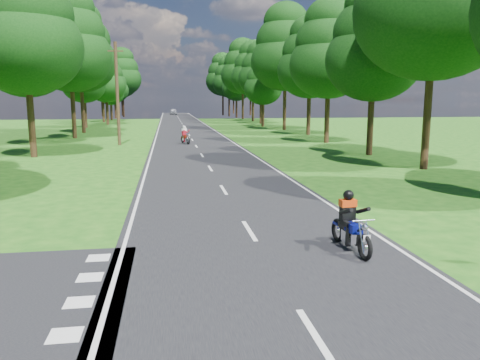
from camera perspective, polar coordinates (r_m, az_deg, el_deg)
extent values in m
plane|color=#195312|center=(11.12, 2.94, -9.09)|extent=(160.00, 160.00, 0.00)
cube|color=black|center=(60.44, -6.74, 6.31)|extent=(7.00, 140.00, 0.02)
cube|color=silver|center=(7.55, 9.42, -18.56)|extent=(0.12, 2.00, 0.01)
cube|color=silver|center=(12.99, 1.14, -6.18)|extent=(0.12, 2.00, 0.01)
cube|color=silver|center=(18.77, -2.01, -1.19)|extent=(0.12, 2.00, 0.01)
cube|color=silver|center=(24.65, -3.65, 1.43)|extent=(0.12, 2.00, 0.01)
cube|color=silver|center=(30.58, -4.67, 3.04)|extent=(0.12, 2.00, 0.01)
cube|color=silver|center=(36.54, -5.35, 4.13)|extent=(0.12, 2.00, 0.01)
cube|color=silver|center=(42.50, -5.85, 4.91)|extent=(0.12, 2.00, 0.01)
cube|color=silver|center=(48.48, -6.22, 5.49)|extent=(0.12, 2.00, 0.01)
cube|color=silver|center=(54.46, -6.51, 5.95)|extent=(0.12, 2.00, 0.01)
cube|color=silver|center=(60.44, -6.74, 6.32)|extent=(0.12, 2.00, 0.01)
cube|color=silver|center=(66.43, -6.94, 6.62)|extent=(0.12, 2.00, 0.01)
cube|color=silver|center=(72.42, -7.10, 6.87)|extent=(0.12, 2.00, 0.01)
cube|color=silver|center=(78.41, -7.23, 7.09)|extent=(0.12, 2.00, 0.01)
cube|color=silver|center=(84.40, -7.35, 7.27)|extent=(0.12, 2.00, 0.01)
cube|color=silver|center=(90.39, -7.45, 7.43)|extent=(0.12, 2.00, 0.01)
cube|color=silver|center=(96.39, -7.54, 7.57)|extent=(0.12, 2.00, 0.01)
cube|color=silver|center=(102.38, -7.62, 7.69)|extent=(0.12, 2.00, 0.01)
cube|color=silver|center=(108.38, -7.69, 7.80)|extent=(0.12, 2.00, 0.01)
cube|color=silver|center=(114.37, -7.75, 7.90)|extent=(0.12, 2.00, 0.01)
cube|color=silver|center=(120.37, -7.81, 7.98)|extent=(0.12, 2.00, 0.01)
cube|color=silver|center=(126.37, -7.86, 8.06)|extent=(0.12, 2.00, 0.01)
cube|color=silver|center=(60.41, -9.89, 6.24)|extent=(0.10, 140.00, 0.01)
cube|color=silver|center=(60.65, -3.61, 6.38)|extent=(0.10, 140.00, 0.01)
cube|color=silver|center=(8.03, -20.56, -17.28)|extent=(0.50, 0.50, 0.01)
cube|color=silver|center=(9.09, -19.00, -13.90)|extent=(0.50, 0.50, 0.01)
cube|color=silver|center=(10.19, -17.81, -11.22)|extent=(0.50, 0.50, 0.01)
cube|color=silver|center=(11.30, -16.87, -9.06)|extent=(0.50, 0.50, 0.01)
cylinder|color=black|center=(32.22, -24.04, 6.02)|extent=(0.40, 0.40, 3.91)
ellipsoid|color=black|center=(32.33, -24.65, 14.56)|extent=(6.85, 6.85, 5.82)
ellipsoid|color=black|center=(32.58, -24.90, 17.89)|extent=(5.87, 5.87, 4.99)
cylinder|color=black|center=(40.96, -24.18, 6.55)|extent=(0.40, 0.40, 3.79)
ellipsoid|color=black|center=(41.03, -24.65, 13.06)|extent=(6.64, 6.64, 5.64)
ellipsoid|color=black|center=(41.21, -24.84, 15.62)|extent=(5.69, 5.69, 4.84)
ellipsoid|color=black|center=(41.47, -25.03, 18.15)|extent=(4.27, 4.27, 3.63)
cylinder|color=black|center=(46.73, -19.62, 7.45)|extent=(0.40, 0.40, 4.32)
ellipsoid|color=black|center=(46.87, -20.00, 13.95)|extent=(7.56, 7.56, 6.42)
ellipsoid|color=black|center=(47.09, -20.16, 16.50)|extent=(6.48, 6.48, 5.51)
ellipsoid|color=black|center=(47.40, -20.32, 19.02)|extent=(4.86, 4.86, 4.13)
cylinder|color=black|center=(54.18, -18.61, 7.80)|extent=(0.40, 0.40, 4.40)
ellipsoid|color=black|center=(54.31, -18.93, 13.52)|extent=(7.71, 7.71, 6.55)
ellipsoid|color=black|center=(54.52, -19.06, 15.76)|extent=(6.60, 6.60, 5.61)
ellipsoid|color=black|center=(54.80, -19.19, 17.99)|extent=(4.95, 4.95, 4.21)
cylinder|color=black|center=(63.97, -18.33, 7.50)|extent=(0.40, 0.40, 3.20)
ellipsoid|color=black|center=(63.97, -18.52, 11.02)|extent=(5.60, 5.60, 4.76)
ellipsoid|color=black|center=(64.03, -18.59, 12.42)|extent=(4.80, 4.80, 4.08)
ellipsoid|color=black|center=(64.14, -18.67, 13.81)|extent=(3.60, 3.60, 3.06)
cylinder|color=black|center=(71.00, -15.86, 7.81)|extent=(0.40, 0.40, 3.22)
ellipsoid|color=black|center=(71.00, -16.01, 11.00)|extent=(5.64, 5.64, 4.79)
ellipsoid|color=black|center=(71.06, -16.07, 12.27)|extent=(4.83, 4.83, 4.11)
ellipsoid|color=black|center=(71.16, -16.13, 13.53)|extent=(3.62, 3.62, 3.08)
cylinder|color=black|center=(78.89, -16.31, 8.09)|extent=(0.40, 0.40, 3.61)
ellipsoid|color=black|center=(78.91, -16.47, 11.31)|extent=(6.31, 6.31, 5.37)
ellipsoid|color=black|center=(78.99, -16.53, 12.58)|extent=(5.41, 5.41, 4.60)
ellipsoid|color=black|center=(79.11, -16.59, 13.85)|extent=(4.06, 4.06, 3.45)
cylinder|color=black|center=(86.62, -15.40, 7.93)|extent=(0.40, 0.40, 2.67)
ellipsoid|color=black|center=(86.60, -15.50, 10.10)|extent=(4.67, 4.67, 3.97)
ellipsoid|color=black|center=(86.62, -15.54, 10.96)|extent=(4.00, 4.00, 3.40)
ellipsoid|color=black|center=(86.67, -15.58, 11.82)|extent=(3.00, 3.00, 2.55)
cylinder|color=black|center=(95.75, -14.93, 8.22)|extent=(0.40, 0.40, 3.09)
ellipsoid|color=black|center=(95.74, -15.03, 10.49)|extent=(5.40, 5.40, 4.59)
ellipsoid|color=black|center=(95.78, -15.07, 11.39)|extent=(4.63, 4.63, 3.93)
ellipsoid|color=black|center=(95.84, -15.11, 12.29)|extent=(3.47, 3.47, 2.95)
cylinder|color=black|center=(102.13, -14.03, 8.73)|extent=(0.40, 0.40, 4.48)
ellipsoid|color=black|center=(102.20, -14.16, 11.82)|extent=(7.84, 7.84, 6.66)
ellipsoid|color=black|center=(102.31, -14.21, 13.04)|extent=(6.72, 6.72, 5.71)
ellipsoid|color=black|center=(102.47, -14.26, 14.25)|extent=(5.04, 5.04, 4.28)
cylinder|color=black|center=(111.16, -14.15, 8.68)|extent=(0.40, 0.40, 4.09)
ellipsoid|color=black|center=(111.21, -14.26, 11.28)|extent=(7.16, 7.16, 6.09)
ellipsoid|color=black|center=(111.29, -14.31, 12.31)|extent=(6.14, 6.14, 5.22)
ellipsoid|color=black|center=(111.40, -14.35, 13.33)|extent=(4.61, 4.61, 3.92)
cylinder|color=black|center=(26.13, 21.78, 6.20)|extent=(0.40, 0.40, 4.56)
ellipsoid|color=black|center=(26.45, 22.59, 18.42)|extent=(7.98, 7.98, 6.78)
cylinder|color=black|center=(31.86, 15.59, 6.10)|extent=(0.40, 0.40, 3.49)
ellipsoid|color=black|center=(31.90, 15.95, 13.83)|extent=(6.12, 6.12, 5.20)
ellipsoid|color=black|center=(32.08, 16.10, 16.86)|extent=(5.24, 5.24, 4.46)
ellipsoid|color=black|center=(32.34, 16.25, 19.85)|extent=(3.93, 3.93, 3.34)
cylinder|color=black|center=(40.16, 10.55, 7.12)|extent=(0.40, 0.40, 3.69)
ellipsoid|color=black|center=(40.22, 10.76, 13.60)|extent=(6.46, 6.46, 5.49)
ellipsoid|color=black|center=(40.38, 10.84, 16.14)|extent=(5.54, 5.54, 4.71)
ellipsoid|color=black|center=(40.62, 10.93, 18.67)|extent=(4.15, 4.15, 3.53)
cylinder|color=black|center=(48.89, 8.36, 7.65)|extent=(0.40, 0.40, 3.74)
ellipsoid|color=black|center=(48.95, 8.49, 13.05)|extent=(6.55, 6.55, 5.57)
ellipsoid|color=black|center=(49.09, 8.55, 15.18)|extent=(5.62, 5.62, 4.77)
ellipsoid|color=black|center=(49.30, 8.61, 17.29)|extent=(4.21, 4.21, 3.58)
cylinder|color=black|center=(56.75, 5.45, 8.45)|extent=(0.40, 0.40, 4.64)
ellipsoid|color=black|center=(56.91, 5.54, 14.21)|extent=(8.12, 8.12, 6.91)
ellipsoid|color=black|center=(57.14, 5.58, 16.47)|extent=(6.96, 6.96, 5.92)
ellipsoid|color=black|center=(57.44, 5.62, 18.71)|extent=(5.22, 5.22, 4.44)
cylinder|color=black|center=(63.54, 2.80, 7.83)|extent=(0.40, 0.40, 2.91)
ellipsoid|color=black|center=(63.52, 2.83, 11.06)|extent=(5.09, 5.09, 4.33)
ellipsoid|color=black|center=(63.57, 2.84, 12.34)|extent=(4.36, 4.36, 3.71)
ellipsoid|color=black|center=(63.65, 2.85, 13.61)|extent=(3.27, 3.27, 2.78)
cylinder|color=black|center=(71.09, 2.56, 8.43)|extent=(0.40, 0.40, 3.88)
ellipsoid|color=black|center=(71.14, 2.59, 12.28)|extent=(6.78, 6.78, 5.77)
ellipsoid|color=black|center=(71.25, 2.60, 13.79)|extent=(5.81, 5.81, 4.94)
ellipsoid|color=black|center=(71.41, 2.62, 15.31)|extent=(4.36, 4.36, 3.71)
cylinder|color=black|center=(79.47, 1.59, 8.68)|extent=(0.40, 0.40, 4.18)
ellipsoid|color=black|center=(79.54, 1.61, 12.39)|extent=(7.31, 7.31, 6.21)
ellipsoid|color=black|center=(79.66, 1.61, 13.86)|extent=(6.27, 6.27, 5.33)
ellipsoid|color=black|center=(79.83, 1.62, 15.31)|extent=(4.70, 4.70, 4.00)
cylinder|color=black|center=(88.25, 0.34, 8.94)|extent=(0.40, 0.40, 4.63)
ellipsoid|color=black|center=(88.35, 0.35, 12.64)|extent=(8.11, 8.11, 6.89)
ellipsoid|color=black|center=(88.49, 0.35, 14.11)|extent=(6.95, 6.95, 5.91)
ellipsoid|color=black|center=(88.69, 0.35, 15.56)|extent=(5.21, 5.21, 4.43)
cylinder|color=black|center=(95.44, -0.43, 8.62)|extent=(0.40, 0.40, 3.36)
ellipsoid|color=black|center=(95.45, -0.43, 11.11)|extent=(5.88, 5.88, 5.00)
ellipsoid|color=black|center=(95.50, -0.43, 12.09)|extent=(5.04, 5.04, 4.29)
ellipsoid|color=black|center=(95.58, -0.43, 13.07)|extent=(3.78, 3.78, 3.21)
cylinder|color=black|center=(102.52, -1.33, 8.90)|extent=(0.40, 0.40, 4.09)
ellipsoid|color=black|center=(102.57, -1.34, 11.72)|extent=(7.15, 7.15, 6.08)
ellipsoid|color=black|center=(102.65, -1.34, 12.83)|extent=(6.13, 6.13, 5.21)
ellipsoid|color=black|center=(102.78, -1.35, 13.94)|extent=(4.60, 4.60, 3.91)
cylinder|color=black|center=(110.16, -2.10, 9.06)|extent=(0.40, 0.40, 4.48)
ellipsoid|color=black|center=(110.23, -2.11, 11.93)|extent=(7.84, 7.84, 6.66)
ellipsoid|color=black|center=(110.33, -2.12, 13.06)|extent=(6.72, 6.72, 5.71)
ellipsoid|color=black|center=(110.48, -2.13, 14.20)|extent=(5.04, 5.04, 4.28)
cylinder|color=black|center=(120.89, -14.56, 8.67)|extent=(0.40, 0.40, 3.84)
ellipsoid|color=black|center=(120.92, -14.65, 10.91)|extent=(6.72, 6.72, 5.71)
ellipsoid|color=black|center=(120.98, -14.69, 11.80)|extent=(5.76, 5.76, 4.90)
ellipsoid|color=black|center=(121.07, -14.73, 12.68)|extent=(4.32, 4.32, 3.67)
cylinder|color=black|center=(123.51, -0.79, 9.07)|extent=(0.40, 0.40, 4.16)
ellipsoid|color=black|center=(123.55, -0.79, 11.45)|extent=(7.28, 7.28, 6.19)
ellipsoid|color=black|center=(123.62, -0.80, 12.39)|extent=(6.24, 6.24, 5.30)
ellipsoid|color=black|center=(123.73, -0.80, 13.32)|extent=(4.68, 4.68, 3.98)
cylinder|color=black|center=(106.22, -16.43, 8.39)|extent=(0.40, 0.40, 3.52)
ellipsoid|color=black|center=(106.23, -16.55, 10.73)|extent=(6.16, 6.16, 5.24)
ellipsoid|color=black|center=(106.29, -16.59, 11.65)|extent=(5.28, 5.28, 4.49)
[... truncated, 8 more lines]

